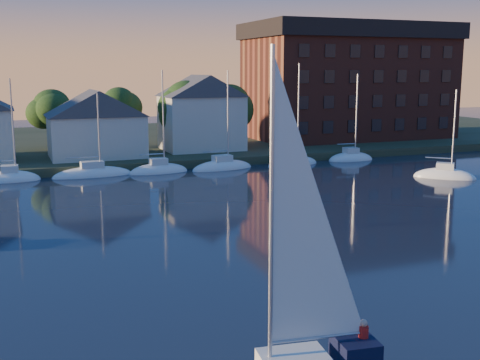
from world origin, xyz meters
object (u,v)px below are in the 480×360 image
condo_block (349,80)px  drifting_sailboat_right (445,177)px  clubhouse_east (201,112)px  clubhouse_centre (96,123)px

condo_block → drifting_sailboat_right: 32.98m
clubhouse_east → drifting_sailboat_right: size_ratio=1.00×
condo_block → clubhouse_centre: bearing=-168.8°
clubhouse_east → condo_block: 26.94m
clubhouse_centre → drifting_sailboat_right: size_ratio=1.10×
clubhouse_east → drifting_sailboat_right: 32.09m
clubhouse_centre → condo_block: bearing=11.2°
clubhouse_centre → condo_block: (40.00, 7.95, 4.66)m
condo_block → drifting_sailboat_right: (-6.60, -30.82, -9.69)m
clubhouse_centre → condo_block: condo_block is taller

